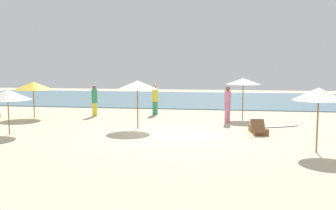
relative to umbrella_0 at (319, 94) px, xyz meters
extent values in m
plane|color=beige|center=(-5.21, 2.51, -2.01)|extent=(60.00, 60.00, 0.00)
cube|color=slate|center=(-5.21, 19.51, -1.98)|extent=(48.00, 16.00, 0.06)
cylinder|color=brown|center=(0.00, 0.00, -0.92)|extent=(0.05, 0.05, 2.18)
cone|color=white|center=(0.00, 0.00, 0.00)|extent=(1.74, 1.74, 0.43)
cylinder|color=brown|center=(-13.87, 6.24, -1.00)|extent=(0.05, 0.05, 2.01)
cone|color=gold|center=(-13.87, 6.24, -0.17)|extent=(2.12, 2.12, 0.45)
cylinder|color=brown|center=(-12.31, 1.37, -1.06)|extent=(0.05, 0.05, 1.90)
cone|color=silver|center=(-12.31, 1.37, -0.28)|extent=(1.97, 1.97, 0.44)
cylinder|color=brown|center=(-7.19, 3.74, -0.90)|extent=(0.06, 0.06, 2.22)
cone|color=silver|center=(-7.19, 3.74, 0.06)|extent=(1.89, 1.89, 0.39)
cylinder|color=brown|center=(-2.13, 7.77, -0.90)|extent=(0.06, 0.06, 2.22)
cone|color=silver|center=(-2.13, 7.77, 0.10)|extent=(1.90, 1.90, 0.33)
cube|color=brown|center=(-1.64, 3.50, -1.87)|extent=(0.78, 1.56, 0.28)
cube|color=brown|center=(-1.72, 2.80, -1.59)|extent=(0.62, 0.54, 0.54)
cylinder|color=yellow|center=(-10.72, 7.49, -1.62)|extent=(0.34, 0.34, 0.78)
cylinder|color=#338C59|center=(-10.72, 7.49, -0.82)|extent=(0.40, 0.40, 0.82)
sphere|color=brown|center=(-10.72, 7.49, -0.31)|extent=(0.22, 0.22, 0.22)
cylinder|color=#338C59|center=(-7.32, 8.72, -1.61)|extent=(0.40, 0.40, 0.80)
cylinder|color=yellow|center=(-7.32, 8.72, -0.79)|extent=(0.48, 0.48, 0.84)
sphere|color=tan|center=(-7.32, 8.72, -0.27)|extent=(0.23, 0.23, 0.23)
cylinder|color=#D17299|center=(-2.99, 6.16, -1.60)|extent=(0.29, 0.29, 0.82)
cylinder|color=#D17299|center=(-2.99, 6.16, -0.75)|extent=(0.34, 0.34, 0.86)
sphere|color=brown|center=(-2.99, 6.16, -0.22)|extent=(0.23, 0.23, 0.23)
ellipsoid|color=silver|center=(-0.36, 5.37, -1.97)|extent=(2.03, 1.40, 0.07)
camera|label=1|loc=(-3.12, -12.79, 0.94)|focal=38.71mm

